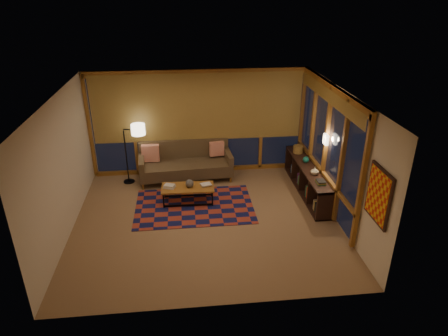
{
  "coord_description": "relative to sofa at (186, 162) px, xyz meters",
  "views": [
    {
      "loc": [
        -0.39,
        -7.23,
        4.6
      ],
      "look_at": [
        0.4,
        0.12,
        1.14
      ],
      "focal_mm": 32.0,
      "sensor_mm": 36.0,
      "label": 1
    }
  ],
  "objects": [
    {
      "name": "vase",
      "position": [
        2.86,
        -1.44,
        0.29
      ],
      "size": [
        0.21,
        0.21,
        0.19
      ],
      "primitive_type": "imported",
      "rotation": [
        0.0,
        0.0,
        -0.17
      ],
      "color": "tan",
      "rests_on": "bookshelf"
    },
    {
      "name": "floor_lamp",
      "position": [
        -1.45,
        -0.01,
        0.3
      ],
      "size": [
        0.54,
        0.38,
        1.54
      ],
      "primitive_type": null,
      "rotation": [
        0.0,
        0.0,
        -0.09
      ],
      "color": "black",
      "rests_on": "floor"
    },
    {
      "name": "teal_bowl",
      "position": [
        2.86,
        -0.77,
        0.27
      ],
      "size": [
        0.16,
        0.16,
        0.15
      ],
      "primitive_type": "sphere",
      "rotation": [
        0.0,
        0.0,
        -0.05
      ],
      "color": "#136255",
      "rests_on": "bookshelf"
    },
    {
      "name": "floor",
      "position": [
        0.37,
        -2.0,
        -0.47
      ],
      "size": [
        5.5,
        5.0,
        0.01
      ],
      "primitive_type": "cube",
      "color": "#A47C58",
      "rests_on": "ground"
    },
    {
      "name": "pillow_left",
      "position": [
        -0.87,
        0.12,
        0.22
      ],
      "size": [
        0.43,
        0.15,
        0.43
      ],
      "primitive_type": null,
      "rotation": [
        0.0,
        0.0,
        -0.01
      ],
      "color": "red",
      "rests_on": "sofa"
    },
    {
      "name": "ceiling",
      "position": [
        0.37,
        -2.0,
        2.23
      ],
      "size": [
        5.5,
        5.0,
        0.01
      ],
      "primitive_type": "cube",
      "color": "silver",
      "rests_on": "walls"
    },
    {
      "name": "walls",
      "position": [
        0.37,
        -2.0,
        0.88
      ],
      "size": [
        5.51,
        5.01,
        2.7
      ],
      "color": "beige",
      "rests_on": "floor"
    },
    {
      "name": "book_stack_b",
      "position": [
        0.43,
        -1.17,
        -0.05
      ],
      "size": [
        0.27,
        0.24,
        0.05
      ],
      "primitive_type": null,
      "rotation": [
        0.0,
        0.0,
        0.26
      ],
      "color": "silver",
      "rests_on": "coffee_table"
    },
    {
      "name": "ceramic_pot",
      "position": [
        0.06,
        -1.21,
        0.02
      ],
      "size": [
        0.22,
        0.22,
        0.19
      ],
      "primitive_type": "sphere",
      "rotation": [
        0.0,
        0.0,
        -0.21
      ],
      "color": "black",
      "rests_on": "coffee_table"
    },
    {
      "name": "window_wall_right",
      "position": [
        3.05,
        -1.4,
        0.88
      ],
      "size": [
        0.16,
        3.7,
        2.6
      ],
      "primitive_type": null,
      "color": "#9E6A26",
      "rests_on": "walls"
    },
    {
      "name": "wall_sconce",
      "position": [
        2.99,
        -1.55,
        1.08
      ],
      "size": [
        0.12,
        0.18,
        0.22
      ],
      "primitive_type": null,
      "color": "#FFECC6",
      "rests_on": "walls"
    },
    {
      "name": "shelf_book_stack",
      "position": [
        2.86,
        -1.87,
        0.23
      ],
      "size": [
        0.19,
        0.24,
        0.07
      ],
      "primitive_type": null,
      "rotation": [
        0.0,
        0.0,
        0.13
      ],
      "color": "silver",
      "rests_on": "bookshelf"
    },
    {
      "name": "book_stack_a",
      "position": [
        -0.39,
        -1.19,
        -0.04
      ],
      "size": [
        0.31,
        0.28,
        0.07
      ],
      "primitive_type": null,
      "rotation": [
        0.0,
        0.0,
        -0.36
      ],
      "color": "silver",
      "rests_on": "coffee_table"
    },
    {
      "name": "wall_art",
      "position": [
        3.08,
        -3.85,
        0.98
      ],
      "size": [
        0.06,
        0.74,
        0.94
      ],
      "primitive_type": null,
      "color": "red",
      "rests_on": "walls"
    },
    {
      "name": "pillow_right",
      "position": [
        0.81,
        0.23,
        0.19
      ],
      "size": [
        0.39,
        0.18,
        0.37
      ],
      "primitive_type": null,
      "rotation": [
        0.0,
        0.0,
        0.16
      ],
      "color": "red",
      "rests_on": "sofa"
    },
    {
      "name": "area_rug",
      "position": [
        0.15,
        -1.41,
        -0.46
      ],
      "size": [
        2.63,
        1.75,
        0.01
      ],
      "primitive_type": "cube",
      "rotation": [
        0.0,
        0.0,
        0.0
      ],
      "color": "#9C3627",
      "rests_on": "floor"
    },
    {
      "name": "sofa",
      "position": [
        0.0,
        0.0,
        0.0
      ],
      "size": [
        2.34,
        1.09,
        0.93
      ],
      "primitive_type": null,
      "rotation": [
        0.0,
        0.0,
        0.07
      ],
      "color": "brown",
      "rests_on": "floor"
    },
    {
      "name": "coffee_table",
      "position": [
        0.02,
        -1.2,
        -0.27
      ],
      "size": [
        1.2,
        0.57,
        0.39
      ],
      "primitive_type": null,
      "rotation": [
        0.0,
        0.0,
        -0.03
      ],
      "color": "#9E6A26",
      "rests_on": "floor"
    },
    {
      "name": "basket",
      "position": [
        2.84,
        -0.15,
        0.29
      ],
      "size": [
        0.31,
        0.31,
        0.18
      ],
      "primitive_type": "cylinder",
      "rotation": [
        0.0,
        0.0,
        0.29
      ],
      "color": "olive",
      "rests_on": "bookshelf"
    },
    {
      "name": "bookshelf",
      "position": [
        2.86,
        -1.0,
        -0.14
      ],
      "size": [
        0.4,
        2.66,
        0.66
      ],
      "primitive_type": null,
      "color": "black",
      "rests_on": "floor"
    },
    {
      "name": "window_wall_back",
      "position": [
        0.37,
        0.43,
        0.88
      ],
      "size": [
        5.3,
        0.16,
        2.6
      ],
      "primitive_type": null,
      "color": "#9E6A26",
      "rests_on": "walls"
    }
  ]
}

